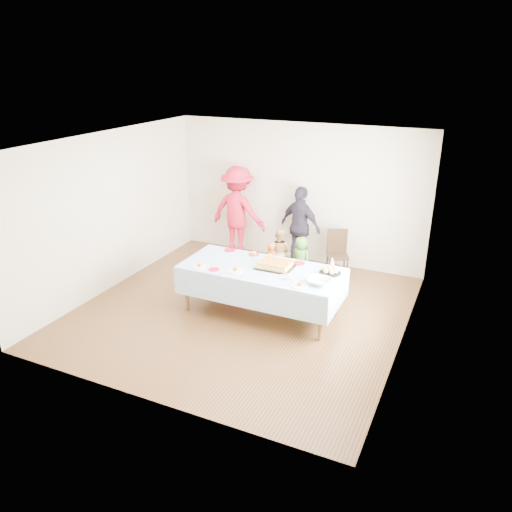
{
  "coord_description": "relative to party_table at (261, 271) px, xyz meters",
  "views": [
    {
      "loc": [
        3.21,
        -6.4,
        3.83
      ],
      "look_at": [
        0.11,
        0.3,
        0.86
      ],
      "focal_mm": 35.0,
      "sensor_mm": 36.0,
      "label": 1
    }
  ],
  "objects": [
    {
      "name": "plate_red_far_b",
      "position": [
        -0.33,
        0.44,
        0.06
      ],
      "size": [
        0.18,
        0.18,
        0.01
      ],
      "primitive_type": "cylinder",
      "color": "red",
      "rests_on": "party_table"
    },
    {
      "name": "birthday_cake",
      "position": [
        0.19,
        0.09,
        0.1
      ],
      "size": [
        0.55,
        0.43,
        0.1
      ],
      "color": "black",
      "rests_on": "party_table"
    },
    {
      "name": "rolls_tray",
      "position": [
        1.03,
        0.24,
        0.1
      ],
      "size": [
        0.33,
        0.33,
        0.1
      ],
      "color": "black",
      "rests_on": "party_table"
    },
    {
      "name": "plate_white_mid",
      "position": [
        -0.3,
        -0.29,
        0.06
      ],
      "size": [
        0.24,
        0.24,
        0.01
      ],
      "primitive_type": "cylinder",
      "color": "white",
      "rests_on": "party_table"
    },
    {
      "name": "plate_white_left",
      "position": [
        -0.88,
        -0.38,
        0.06
      ],
      "size": [
        0.21,
        0.21,
        0.01
      ],
      "primitive_type": "cylinder",
      "color": "white",
      "rests_on": "party_table"
    },
    {
      "name": "punch_bowl",
      "position": [
        1.0,
        -0.19,
        0.1
      ],
      "size": [
        0.34,
        0.34,
        0.08
      ],
      "primitive_type": "imported",
      "color": "silver",
      "rests_on": "party_table"
    },
    {
      "name": "toddler_right",
      "position": [
        -0.31,
        1.51,
        -0.27
      ],
      "size": [
        0.46,
        0.36,
        0.91
      ],
      "primitive_type": "imported",
      "rotation": [
        0.0,
        0.0,
        3.1
      ],
      "color": "tan",
      "rests_on": "ground"
    },
    {
      "name": "plate_red_far_d",
      "position": [
        0.47,
        0.4,
        0.06
      ],
      "size": [
        0.19,
        0.19,
        0.01
      ],
      "primitive_type": "cylinder",
      "color": "red",
      "rests_on": "party_table"
    },
    {
      "name": "plate_white_right",
      "position": [
        0.77,
        -0.37,
        0.06
      ],
      "size": [
        0.24,
        0.24,
        0.01
      ],
      "primitive_type": "cylinder",
      "color": "white",
      "rests_on": "party_table"
    },
    {
      "name": "plate_red_far_c",
      "position": [
        -0.04,
        0.43,
        0.06
      ],
      "size": [
        0.17,
        0.17,
        0.01
      ],
      "primitive_type": "cylinder",
      "color": "red",
      "rests_on": "party_table"
    },
    {
      "name": "toddler_mid",
      "position": [
        0.15,
        1.4,
        -0.3
      ],
      "size": [
        0.49,
        0.4,
        0.85
      ],
      "primitive_type": "imported",
      "rotation": [
        0.0,
        0.0,
        2.77
      ],
      "color": "#437A28",
      "rests_on": "ground"
    },
    {
      "name": "adult_left",
      "position": [
        -1.48,
        2.13,
        0.19
      ],
      "size": [
        1.23,
        0.77,
        1.83
      ],
      "primitive_type": "imported",
      "rotation": [
        0.0,
        0.0,
        3.06
      ],
      "color": "red",
      "rests_on": "ground"
    },
    {
      "name": "adult_right",
      "position": [
        -0.14,
        2.13,
        0.06
      ],
      "size": [
        0.99,
        0.67,
        1.57
      ],
      "primitive_type": "imported",
      "rotation": [
        0.0,
        0.0,
        2.8
      ],
      "color": "#292432",
      "rests_on": "ground"
    },
    {
      "name": "ground",
      "position": [
        -0.31,
        -0.07,
        -0.72
      ],
      "size": [
        5.0,
        5.0,
        0.0
      ],
      "primitive_type": "plane",
      "color": "#432A13",
      "rests_on": "ground"
    },
    {
      "name": "plate_red_far_a",
      "position": [
        -0.78,
        0.45,
        0.06
      ],
      "size": [
        0.18,
        0.18,
        0.01
      ],
      "primitive_type": "cylinder",
      "color": "red",
      "rests_on": "party_table"
    },
    {
      "name": "party_hat",
      "position": [
        0.99,
        0.46,
        0.14
      ],
      "size": [
        0.1,
        0.1,
        0.18
      ],
      "primitive_type": "cone",
      "color": "silver",
      "rests_on": "party_table"
    },
    {
      "name": "dining_chair",
      "position": [
        0.66,
        1.96,
        -0.24
      ],
      "size": [
        0.5,
        0.5,
        0.87
      ],
      "rotation": [
        0.0,
        0.0,
        0.43
      ],
      "color": "black",
      "rests_on": "ground"
    },
    {
      "name": "room_walls",
      "position": [
        -0.25,
        -0.07,
        1.05
      ],
      "size": [
        5.04,
        5.04,
        2.72
      ],
      "color": "beige",
      "rests_on": "ground"
    },
    {
      "name": "toddler_left",
      "position": [
        -0.3,
        1.11,
        -0.34
      ],
      "size": [
        0.33,
        0.27,
        0.77
      ],
      "primitive_type": "imported",
      "rotation": [
        0.0,
        0.0,
        2.79
      ],
      "color": "#BE5017",
      "rests_on": "ground"
    },
    {
      "name": "fork_pile",
      "position": [
        0.52,
        -0.23,
        0.09
      ],
      "size": [
        0.24,
        0.18,
        0.07
      ],
      "primitive_type": null,
      "color": "white",
      "rests_on": "party_table"
    },
    {
      "name": "party_table",
      "position": [
        0.0,
        0.0,
        0.0
      ],
      "size": [
        2.5,
        1.1,
        0.78
      ],
      "color": "brown",
      "rests_on": "ground"
    },
    {
      "name": "plate_red_near",
      "position": [
        -0.63,
        -0.38,
        0.06
      ],
      "size": [
        0.16,
        0.16,
        0.01
      ],
      "primitive_type": "cylinder",
      "color": "red",
      "rests_on": "party_table"
    }
  ]
}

